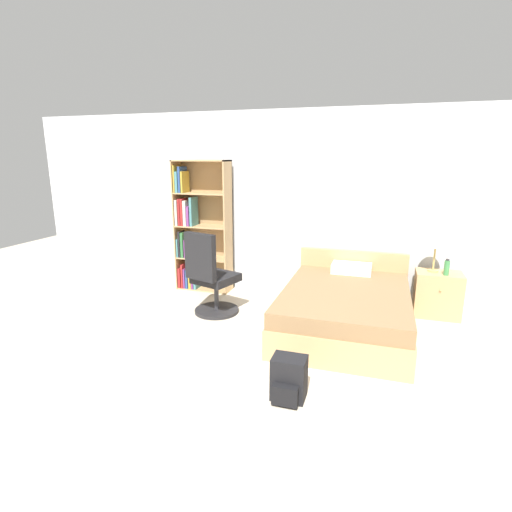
# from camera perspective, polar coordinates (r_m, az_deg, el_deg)

# --- Properties ---
(ground_plane) EXTENTS (14.00, 14.00, 0.00)m
(ground_plane) POSITION_cam_1_polar(r_m,az_deg,el_deg) (3.20, -3.85, -23.99)
(ground_plane) COLOR beige
(wall_back) EXTENTS (9.00, 0.06, 2.60)m
(wall_back) POSITION_cam_1_polar(r_m,az_deg,el_deg) (5.69, 7.93, 7.14)
(wall_back) COLOR silver
(wall_back) RESTS_ON ground_plane
(bookshelf) EXTENTS (0.82, 0.32, 1.92)m
(bookshelf) POSITION_cam_1_polar(r_m,az_deg,el_deg) (6.01, -8.50, 3.84)
(bookshelf) COLOR tan
(bookshelf) RESTS_ON ground_plane
(bed) EXTENTS (1.41, 1.94, 0.75)m
(bed) POSITION_cam_1_polar(r_m,az_deg,el_deg) (4.80, 12.67, -7.22)
(bed) COLOR tan
(bed) RESTS_ON ground_plane
(office_chair) EXTENTS (0.61, 0.67, 1.08)m
(office_chair) POSITION_cam_1_polar(r_m,az_deg,el_deg) (5.05, -6.46, -3.29)
(office_chair) COLOR #232326
(office_chair) RESTS_ON ground_plane
(nightstand) EXTENTS (0.55, 0.41, 0.57)m
(nightstand) POSITION_cam_1_polar(r_m,az_deg,el_deg) (5.54, 24.49, -4.98)
(nightstand) COLOR tan
(nightstand) RESTS_ON ground_plane
(table_lamp) EXTENTS (0.28, 0.28, 0.48)m
(table_lamp) POSITION_cam_1_polar(r_m,az_deg,el_deg) (5.39, 24.34, 1.97)
(table_lamp) COLOR tan
(table_lamp) RESTS_ON nightstand
(water_bottle) EXTENTS (0.06, 0.06, 0.20)m
(water_bottle) POSITION_cam_1_polar(r_m,az_deg,el_deg) (5.35, 25.59, -1.49)
(water_bottle) COLOR #3F8C4C
(water_bottle) RESTS_ON nightstand
(backpack_black) EXTENTS (0.28, 0.28, 0.37)m
(backpack_black) POSITION_cam_1_polar(r_m,az_deg,el_deg) (3.47, 4.68, -17.17)
(backpack_black) COLOR black
(backpack_black) RESTS_ON ground_plane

